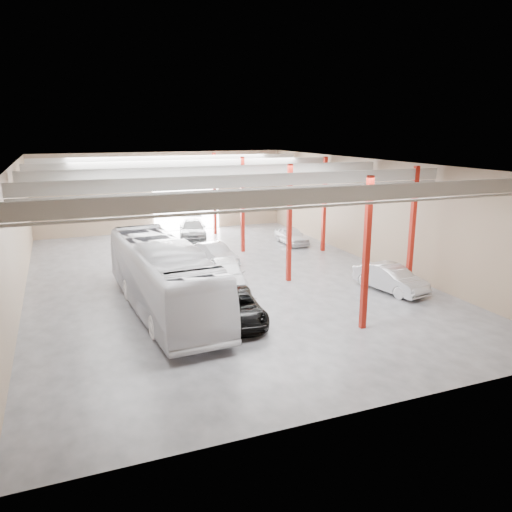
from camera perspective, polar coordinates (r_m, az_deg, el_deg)
depot_shell at (r=30.29m, az=-4.49°, el=6.77°), size 22.12×32.12×7.06m
coach_bus at (r=25.35m, az=-10.60°, el=-2.32°), size 3.74×12.93×3.56m
black_sedan at (r=23.82m, az=-2.45°, el=-5.83°), size 3.10×5.53×1.46m
car_row_a at (r=28.88m, az=-3.37°, el=-2.00°), size 2.86×5.16×1.66m
car_row_b at (r=33.96m, az=-4.74°, el=0.25°), size 2.37×4.51×1.41m
car_row_c at (r=42.29m, az=-7.26°, el=3.07°), size 3.30×5.67×1.54m
car_right_near at (r=29.20m, az=15.11°, el=-2.46°), size 2.45×4.79×1.51m
car_right_far at (r=39.94m, az=4.08°, el=2.34°), size 1.61×3.96×1.35m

